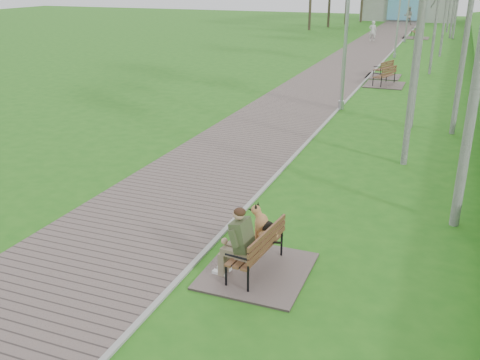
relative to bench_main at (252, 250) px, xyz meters
name	(u,v)px	position (x,y,z in m)	size (l,w,h in m)	color
ground	(296,155)	(-1.06, 6.60, -0.43)	(120.00, 120.00, 0.00)	#256818
walkway	(361,54)	(-2.81, 28.10, -0.41)	(3.50, 67.00, 0.04)	#6D5D58
kerb	(389,55)	(-1.06, 28.10, -0.40)	(0.10, 67.00, 0.05)	#999993
building_north	(409,2)	(-2.56, 57.58, 1.57)	(10.00, 5.20, 4.00)	#9E9E99
bench_main	(252,250)	(0.00, 0.00, 0.00)	(1.76, 1.95, 1.53)	#6D5D58
bench_second	(384,81)	(-0.08, 18.14, -0.23)	(1.77, 1.97, 1.09)	#6D5D58
bench_third	(383,73)	(-0.42, 20.33, -0.24)	(1.65, 1.83, 1.01)	#6D5D58
bench_far	(416,35)	(-0.29, 39.25, -0.19)	(2.03, 2.25, 1.24)	#6D5D58
lamp_post_near	(346,38)	(-0.99, 12.63, 2.27)	(0.22, 0.22, 5.78)	#A4A6AC
lamp_post_second	(398,22)	(-0.61, 27.37, 1.73)	(0.18, 0.18, 4.61)	#A4A6AC
lamp_post_third	(408,12)	(-0.82, 36.01, 1.77)	(0.18, 0.18, 4.71)	#A4A6AC
lamp_post_far	(426,1)	(-0.69, 56.18, 1.74)	(0.18, 0.18, 4.65)	#A4A6AC
pedestrian_near	(373,31)	(-3.25, 35.71, 0.35)	(0.56, 0.37, 1.55)	silver
pedestrian_far	(408,16)	(-1.99, 51.23, 0.48)	(0.88, 0.69, 1.81)	gray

